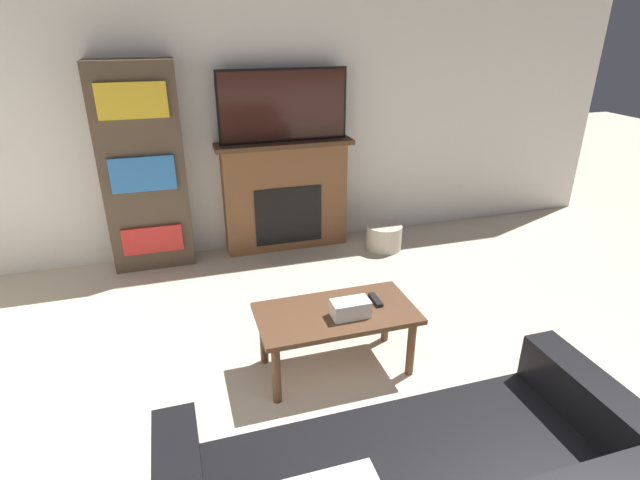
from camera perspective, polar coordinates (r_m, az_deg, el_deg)
wall_back at (r=4.51m, az=-6.10°, el=15.76°), size 6.97×0.06×2.70m
fireplace at (r=4.59m, az=-3.97°, el=5.14°), size 1.22×0.28×1.01m
tv at (r=4.38m, az=-4.22°, el=15.06°), size 1.12×0.03×0.61m
coffee_table at (r=3.00m, az=1.87°, el=-9.09°), size 0.94×0.49×0.41m
tissue_box at (r=2.90m, az=3.51°, el=-7.81°), size 0.22×0.12×0.10m
remote_control at (r=3.07m, az=6.37°, el=-6.81°), size 0.04×0.15×0.02m
bookshelf at (r=4.37m, az=-19.54°, el=7.62°), size 0.66×0.29×1.71m
storage_basket at (r=4.70m, az=7.33°, el=0.36°), size 0.33×0.33×0.23m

